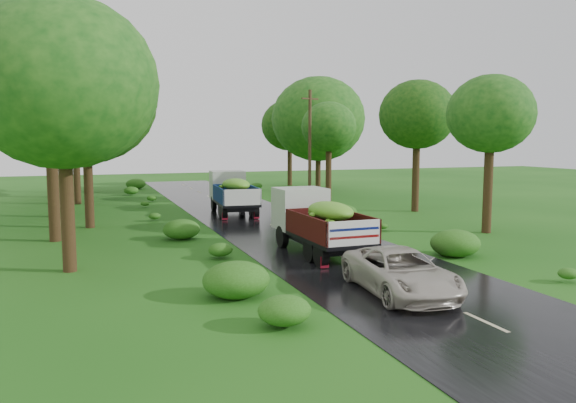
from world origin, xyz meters
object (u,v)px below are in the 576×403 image
truck_far (232,191)px  truck_near (317,218)px  car (400,272)px  utility_pole (310,148)px

truck_far → truck_near: bearing=-84.5°
truck_far → car: 18.78m
truck_far → utility_pole: (5.43, 1.04, 2.50)m
truck_near → utility_pole: (5.21, 13.52, 2.53)m
car → utility_pole: 20.74m
truck_near → car: bearing=-91.1°
utility_pole → car: bearing=-121.6°
truck_near → truck_far: truck_far is taller
car → utility_pole: bearing=80.2°
truck_far → utility_pole: size_ratio=0.80×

